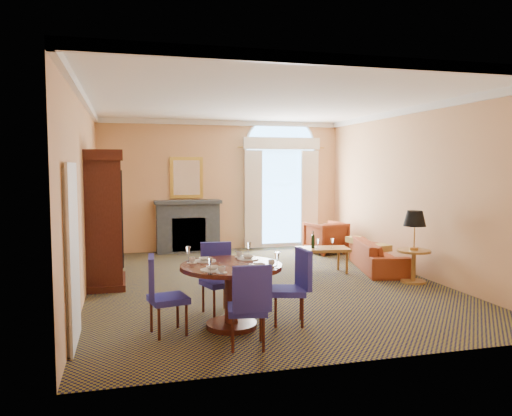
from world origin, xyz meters
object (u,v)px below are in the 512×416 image
object	(u,v)px
sofa	(379,255)
side_table	(414,237)
armchair	(326,237)
armoire	(104,221)
coffee_table	(322,250)
dining_table	(231,281)

from	to	relation	value
sofa	side_table	xyz separation A→B (m)	(0.05, -1.17, 0.53)
sofa	armchair	distance (m)	2.08
armoire	coffee_table	size ratio (longest dim) A/B	2.22
sofa	coffee_table	bearing A→B (deg)	104.95
armoire	sofa	world-z (taller)	armoire
coffee_table	side_table	size ratio (longest dim) A/B	0.84
sofa	side_table	size ratio (longest dim) A/B	1.57
armchair	side_table	world-z (taller)	side_table
dining_table	coffee_table	distance (m)	3.64
dining_table	armchair	distance (m)	5.87
coffee_table	sofa	bearing A→B (deg)	9.71
armoire	dining_table	distance (m)	3.30
side_table	armchair	bearing A→B (deg)	95.93
armoire	side_table	bearing A→B (deg)	-12.69
dining_table	coffee_table	bearing A→B (deg)	49.01
armoire	sofa	size ratio (longest dim) A/B	1.18
coffee_table	side_table	distance (m)	1.75
dining_table	side_table	world-z (taller)	side_table
armchair	side_table	bearing A→B (deg)	82.12
armoire	armchair	xyz separation A→B (m)	(4.98, 2.03, -0.75)
coffee_table	side_table	world-z (taller)	side_table
dining_table	side_table	size ratio (longest dim) A/B	1.04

